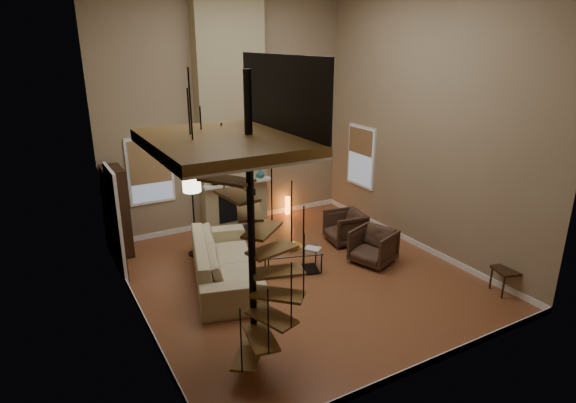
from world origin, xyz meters
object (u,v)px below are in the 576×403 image
sofa (224,261)px  coffee_table (293,258)px  armchair_near (348,227)px  accent_lamp (288,205)px  armchair_far (375,245)px  side_chair (513,265)px  hutch (117,211)px  floor_lamp (192,191)px

sofa → coffee_table: size_ratio=2.34×
armchair_near → accent_lamp: 2.23m
armchair_near → coffee_table: armchair_near is taller
armchair_far → side_chair: side_chair is taller
sofa → side_chair: bearing=-108.5°
hutch → coffee_table: (2.77, -2.58, -0.67)m
armchair_near → accent_lamp: (-0.32, 2.20, -0.10)m
side_chair → hutch: bearing=138.1°
sofa → accent_lamp: bearing=-32.0°
floor_lamp → armchair_near: bearing=-18.0°
sofa → armchair_near: size_ratio=3.57×
armchair_far → floor_lamp: (-3.09, 2.14, 1.06)m
hutch → armchair_far: 5.41m
armchair_near → armchair_far: 1.10m
sofa → accent_lamp: 3.77m
sofa → floor_lamp: bearing=19.9°
armchair_far → side_chair: (1.33, -2.19, 0.17)m
floor_lamp → hutch: bearing=147.7°
armchair_near → floor_lamp: bearing=-99.5°
coffee_table → floor_lamp: size_ratio=0.71×
armchair_near → coffee_table: 1.94m
armchair_near → sofa: bearing=-75.5°
hutch → accent_lamp: size_ratio=4.03×
hutch → side_chair: 7.79m
armchair_near → armchair_far: (-0.12, -1.09, 0.00)m
side_chair → coffee_table: bearing=139.1°
floor_lamp → side_chair: size_ratio=1.78×
hutch → accent_lamp: bearing=3.9°
armchair_near → side_chair: bearing=28.6°
armchair_near → side_chair: size_ratio=0.83×
hutch → armchair_near: size_ratio=2.34×
coffee_table → armchair_near: bearing=20.3°
hutch → floor_lamp: hutch is taller
armchair_near → floor_lamp: 3.54m
hutch → sofa: hutch is taller
hutch → armchair_far: (4.46, -3.00, -0.60)m
floor_lamp → coffee_table: bearing=-50.9°
armchair_far → side_chair: 2.57m
armchair_far → accent_lamp: bearing=163.3°
hutch → floor_lamp: bearing=-32.3°
accent_lamp → side_chair: size_ratio=0.48×
coffee_table → hutch: bearing=137.0°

